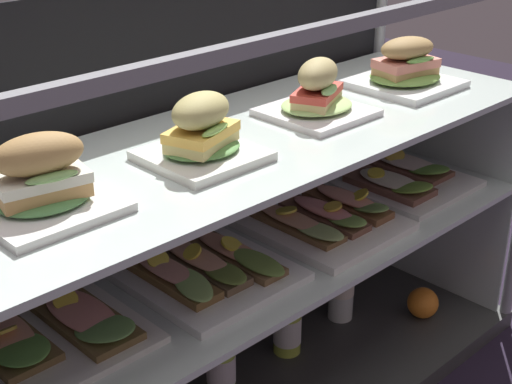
{
  "coord_description": "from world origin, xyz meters",
  "views": [
    {
      "loc": [
        -0.93,
        -0.95,
        1.12
      ],
      "look_at": [
        0.0,
        0.0,
        0.51
      ],
      "focal_mm": 53.51,
      "sensor_mm": 36.0,
      "label": 1
    }
  ],
  "objects_px": {
    "plated_roll_sandwich_mid_right": "(317,96)",
    "open_sandwich_tray_near_left_corner": "(324,218)",
    "juice_bottle_near_post": "(287,322)",
    "plated_roll_sandwich_center": "(406,70)",
    "open_sandwich_tray_mid_left": "(204,268)",
    "juice_bottle_back_right": "(221,358)",
    "plated_roll_sandwich_near_right_corner": "(202,135)",
    "open_sandwich_tray_far_right": "(46,331)",
    "open_sandwich_tray_far_left": "(401,177)",
    "plated_roll_sandwich_left_of_center": "(42,183)",
    "juice_bottle_back_center": "(342,283)",
    "orange_fruit_beside_bottles": "(423,303)"
  },
  "relations": [
    {
      "from": "open_sandwich_tray_far_right",
      "to": "juice_bottle_back_right",
      "type": "bearing_deg",
      "value": 3.21
    },
    {
      "from": "open_sandwich_tray_far_right",
      "to": "open_sandwich_tray_near_left_corner",
      "type": "relative_size",
      "value": 1.0
    },
    {
      "from": "plated_roll_sandwich_left_of_center",
      "to": "open_sandwich_tray_far_left",
      "type": "bearing_deg",
      "value": -0.2
    },
    {
      "from": "juice_bottle_back_center",
      "to": "open_sandwich_tray_near_left_corner",
      "type": "bearing_deg",
      "value": -154.02
    },
    {
      "from": "open_sandwich_tray_far_right",
      "to": "open_sandwich_tray_far_left",
      "type": "relative_size",
      "value": 1.0
    },
    {
      "from": "plated_roll_sandwich_near_right_corner",
      "to": "open_sandwich_tray_far_right",
      "type": "distance_m",
      "value": 0.4
    },
    {
      "from": "open_sandwich_tray_far_right",
      "to": "juice_bottle_back_right",
      "type": "xyz_separation_m",
      "value": [
        0.39,
        0.02,
        -0.27
      ]
    },
    {
      "from": "plated_roll_sandwich_near_right_corner",
      "to": "open_sandwich_tray_far_right",
      "type": "relative_size",
      "value": 0.6
    },
    {
      "from": "open_sandwich_tray_far_left",
      "to": "open_sandwich_tray_near_left_corner",
      "type": "bearing_deg",
      "value": -176.55
    },
    {
      "from": "plated_roll_sandwich_mid_right",
      "to": "open_sandwich_tray_near_left_corner",
      "type": "relative_size",
      "value": 0.62
    },
    {
      "from": "open_sandwich_tray_far_right",
      "to": "open_sandwich_tray_near_left_corner",
      "type": "distance_m",
      "value": 0.62
    },
    {
      "from": "open_sandwich_tray_far_right",
      "to": "juice_bottle_back_center",
      "type": "height_order",
      "value": "open_sandwich_tray_far_right"
    },
    {
      "from": "open_sandwich_tray_far_left",
      "to": "juice_bottle_back_center",
      "type": "xyz_separation_m",
      "value": [
        -0.11,
        0.07,
        -0.27
      ]
    },
    {
      "from": "plated_roll_sandwich_center",
      "to": "open_sandwich_tray_near_left_corner",
      "type": "height_order",
      "value": "plated_roll_sandwich_center"
    },
    {
      "from": "plated_roll_sandwich_left_of_center",
      "to": "plated_roll_sandwich_center",
      "type": "distance_m",
      "value": 0.89
    },
    {
      "from": "plated_roll_sandwich_near_right_corner",
      "to": "open_sandwich_tray_far_left",
      "type": "distance_m",
      "value": 0.66
    },
    {
      "from": "open_sandwich_tray_mid_left",
      "to": "open_sandwich_tray_near_left_corner",
      "type": "height_order",
      "value": "open_sandwich_tray_near_left_corner"
    },
    {
      "from": "plated_roll_sandwich_mid_right",
      "to": "open_sandwich_tray_near_left_corner",
      "type": "height_order",
      "value": "plated_roll_sandwich_mid_right"
    },
    {
      "from": "open_sandwich_tray_far_left",
      "to": "orange_fruit_beside_bottles",
      "type": "relative_size",
      "value": 3.89
    },
    {
      "from": "plated_roll_sandwich_left_of_center",
      "to": "open_sandwich_tray_mid_left",
      "type": "height_order",
      "value": "plated_roll_sandwich_left_of_center"
    },
    {
      "from": "orange_fruit_beside_bottles",
      "to": "open_sandwich_tray_far_left",
      "type": "bearing_deg",
      "value": 119.61
    },
    {
      "from": "juice_bottle_back_center",
      "to": "plated_roll_sandwich_mid_right",
      "type": "bearing_deg",
      "value": -161.79
    },
    {
      "from": "plated_roll_sandwich_left_of_center",
      "to": "open_sandwich_tray_far_right",
      "type": "xyz_separation_m",
      "value": [
        -0.01,
        0.03,
        -0.27
      ]
    },
    {
      "from": "open_sandwich_tray_mid_left",
      "to": "juice_bottle_back_center",
      "type": "bearing_deg",
      "value": 8.2
    },
    {
      "from": "open_sandwich_tray_near_left_corner",
      "to": "open_sandwich_tray_far_right",
      "type": "bearing_deg",
      "value": 175.53
    },
    {
      "from": "plated_roll_sandwich_near_right_corner",
      "to": "orange_fruit_beside_bottles",
      "type": "bearing_deg",
      "value": -5.34
    },
    {
      "from": "open_sandwich_tray_near_left_corner",
      "to": "juice_bottle_back_center",
      "type": "xyz_separation_m",
      "value": [
        0.18,
        0.09,
        -0.27
      ]
    },
    {
      "from": "juice_bottle_near_post",
      "to": "juice_bottle_back_center",
      "type": "distance_m",
      "value": 0.2
    },
    {
      "from": "plated_roll_sandwich_center",
      "to": "juice_bottle_near_post",
      "type": "distance_m",
      "value": 0.63
    },
    {
      "from": "plated_roll_sandwich_center",
      "to": "juice_bottle_back_center",
      "type": "xyz_separation_m",
      "value": [
        -0.1,
        0.07,
        -0.53
      ]
    },
    {
      "from": "plated_roll_sandwich_mid_right",
      "to": "open_sandwich_tray_mid_left",
      "type": "distance_m",
      "value": 0.4
    },
    {
      "from": "open_sandwich_tray_near_left_corner",
      "to": "open_sandwich_tray_far_left",
      "type": "height_order",
      "value": "open_sandwich_tray_near_left_corner"
    },
    {
      "from": "plated_roll_sandwich_center",
      "to": "juice_bottle_back_center",
      "type": "distance_m",
      "value": 0.54
    },
    {
      "from": "juice_bottle_near_post",
      "to": "plated_roll_sandwich_center",
      "type": "bearing_deg",
      "value": -12.17
    },
    {
      "from": "plated_roll_sandwich_left_of_center",
      "to": "juice_bottle_back_center",
      "type": "xyz_separation_m",
      "value": [
        0.79,
        0.07,
        -0.54
      ]
    },
    {
      "from": "plated_roll_sandwich_near_right_corner",
      "to": "open_sandwich_tray_mid_left",
      "type": "height_order",
      "value": "plated_roll_sandwich_near_right_corner"
    },
    {
      "from": "open_sandwich_tray_far_right",
      "to": "open_sandwich_tray_near_left_corner",
      "type": "height_order",
      "value": "open_sandwich_tray_near_left_corner"
    },
    {
      "from": "plated_roll_sandwich_left_of_center",
      "to": "open_sandwich_tray_near_left_corner",
      "type": "xyz_separation_m",
      "value": [
        0.61,
        -0.02,
        -0.26
      ]
    },
    {
      "from": "plated_roll_sandwich_center",
      "to": "juice_bottle_near_post",
      "type": "bearing_deg",
      "value": 167.83
    },
    {
      "from": "open_sandwich_tray_far_left",
      "to": "plated_roll_sandwich_left_of_center",
      "type": "bearing_deg",
      "value": 179.8
    },
    {
      "from": "plated_roll_sandwich_center",
      "to": "juice_bottle_back_center",
      "type": "height_order",
      "value": "plated_roll_sandwich_center"
    },
    {
      "from": "open_sandwich_tray_mid_left",
      "to": "open_sandwich_tray_near_left_corner",
      "type": "relative_size",
      "value": 1.0
    },
    {
      "from": "open_sandwich_tray_far_right",
      "to": "open_sandwich_tray_mid_left",
      "type": "height_order",
      "value": "open_sandwich_tray_mid_left"
    },
    {
      "from": "open_sandwich_tray_far_right",
      "to": "juice_bottle_back_center",
      "type": "relative_size",
      "value": 1.28
    },
    {
      "from": "juice_bottle_back_right",
      "to": "plated_roll_sandwich_near_right_corner",
      "type": "bearing_deg",
      "value": -143.77
    },
    {
      "from": "plated_roll_sandwich_mid_right",
      "to": "plated_roll_sandwich_center",
      "type": "height_order",
      "value": "plated_roll_sandwich_mid_right"
    },
    {
      "from": "open_sandwich_tray_mid_left",
      "to": "juice_bottle_back_center",
      "type": "height_order",
      "value": "open_sandwich_tray_mid_left"
    },
    {
      "from": "plated_roll_sandwich_left_of_center",
      "to": "plated_roll_sandwich_center",
      "type": "relative_size",
      "value": 0.94
    },
    {
      "from": "open_sandwich_tray_near_left_corner",
      "to": "plated_roll_sandwich_mid_right",
      "type": "bearing_deg",
      "value": 96.15
    },
    {
      "from": "plated_roll_sandwich_left_of_center",
      "to": "plated_roll_sandwich_near_right_corner",
      "type": "distance_m",
      "value": 0.29
    }
  ]
}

